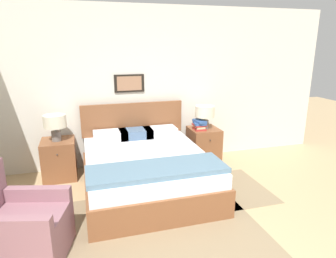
% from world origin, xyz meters
% --- Properties ---
extents(wall_back, '(6.85, 0.09, 2.60)m').
position_xyz_m(wall_back, '(-0.00, 3.33, 1.30)').
color(wall_back, silver).
rests_on(wall_back, ground_plane).
extents(area_rug_main, '(2.25, 1.95, 0.01)m').
position_xyz_m(area_rug_main, '(-0.21, 1.17, 0.00)').
color(area_rug_main, '#897556').
rests_on(area_rug_main, ground_plane).
extents(area_rug_bedside, '(0.81, 1.13, 0.01)m').
position_xyz_m(area_rug_bedside, '(1.10, 1.91, 0.00)').
color(area_rug_bedside, '#897556').
rests_on(area_rug_bedside, ground_plane).
extents(bed, '(1.67, 2.03, 1.06)m').
position_xyz_m(bed, '(-0.14, 2.25, 0.30)').
color(bed, brown).
rests_on(bed, ground_plane).
extents(armchair, '(0.91, 0.83, 0.90)m').
position_xyz_m(armchair, '(-1.59, 1.19, 0.30)').
color(armchair, '#8E606B').
rests_on(armchair, ground_plane).
extents(nightstand_near_window, '(0.49, 0.54, 0.60)m').
position_xyz_m(nightstand_near_window, '(-1.32, 2.99, 0.30)').
color(nightstand_near_window, brown).
rests_on(nightstand_near_window, ground_plane).
extents(nightstand_by_door, '(0.49, 0.54, 0.60)m').
position_xyz_m(nightstand_by_door, '(1.05, 2.99, 0.30)').
color(nightstand_by_door, brown).
rests_on(nightstand_by_door, ground_plane).
extents(table_lamp_near_window, '(0.33, 0.33, 0.40)m').
position_xyz_m(table_lamp_near_window, '(-1.33, 2.98, 0.87)').
color(table_lamp_near_window, slate).
rests_on(table_lamp_near_window, nightstand_near_window).
extents(table_lamp_by_door, '(0.33, 0.33, 0.40)m').
position_xyz_m(table_lamp_by_door, '(1.05, 2.98, 0.87)').
color(table_lamp_by_door, slate).
rests_on(table_lamp_by_door, nightstand_by_door).
extents(book_thick_bottom, '(0.18, 0.21, 0.03)m').
position_xyz_m(book_thick_bottom, '(0.94, 2.94, 0.62)').
color(book_thick_bottom, '#B7332D').
rests_on(book_thick_bottom, nightstand_by_door).
extents(book_hardcover_middle, '(0.15, 0.22, 0.04)m').
position_xyz_m(book_hardcover_middle, '(0.94, 2.94, 0.65)').
color(book_hardcover_middle, beige).
rests_on(book_hardcover_middle, book_thick_bottom).
extents(book_novel_upper, '(0.20, 0.22, 0.03)m').
position_xyz_m(book_novel_upper, '(0.94, 2.94, 0.68)').
color(book_novel_upper, '#B7332D').
rests_on(book_novel_upper, book_hardcover_middle).
extents(book_slim_near_top, '(0.22, 0.26, 0.03)m').
position_xyz_m(book_slim_near_top, '(0.94, 2.94, 0.71)').
color(book_slim_near_top, '#335693').
rests_on(book_slim_near_top, book_novel_upper).
extents(book_paperback_top, '(0.17, 0.28, 0.04)m').
position_xyz_m(book_paperback_top, '(0.94, 2.94, 0.75)').
color(book_paperback_top, '#335693').
rests_on(book_paperback_top, book_slim_near_top).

